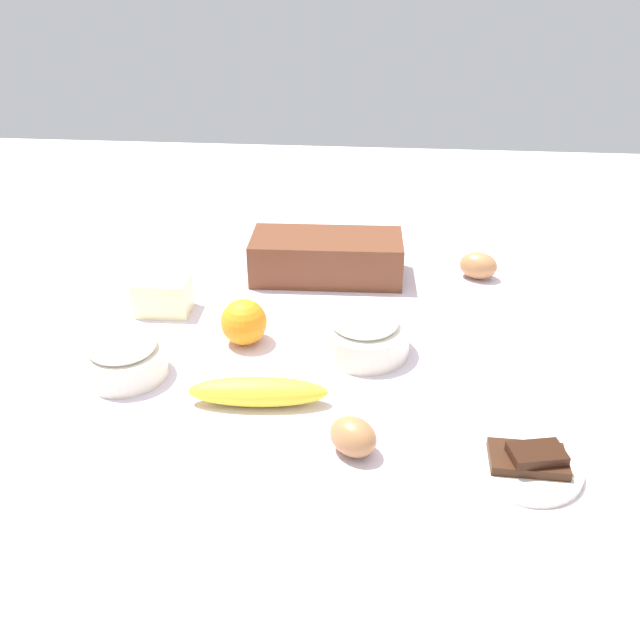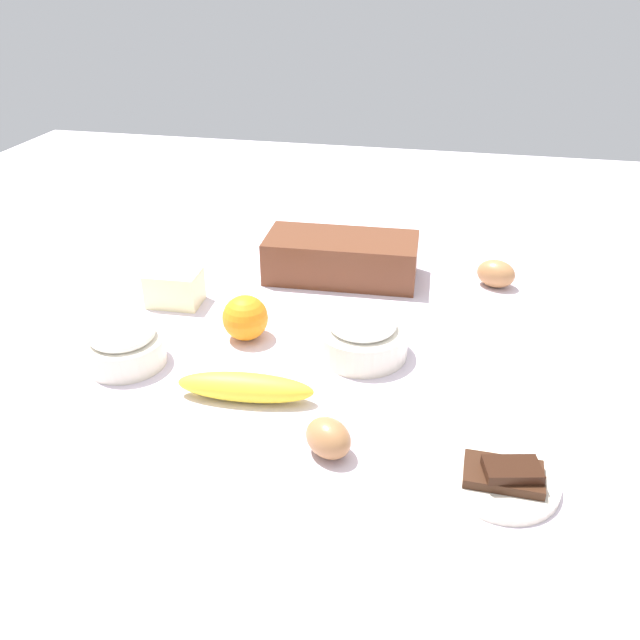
{
  "view_description": "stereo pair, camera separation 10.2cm",
  "coord_description": "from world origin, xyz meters",
  "px_view_note": "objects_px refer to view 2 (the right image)",
  "views": [
    {
      "loc": [
        0.09,
        -0.89,
        0.54
      ],
      "look_at": [
        0.0,
        0.0,
        0.04
      ],
      "focal_mm": 36.95,
      "sensor_mm": 36.0,
      "label": 1
    },
    {
      "loc": [
        0.19,
        -0.87,
        0.54
      ],
      "look_at": [
        0.0,
        0.0,
        0.04
      ],
      "focal_mm": 36.95,
      "sensor_mm": 36.0,
      "label": 2
    }
  ],
  "objects_px": {
    "butter_block": "(175,288)",
    "chocolate_plate": "(504,478)",
    "loaf_pan": "(341,257)",
    "sugar_bowl": "(362,335)",
    "egg_near_butter": "(496,274)",
    "egg_beside_bowl": "(328,438)",
    "orange_fruit": "(245,318)",
    "flour_bowl": "(124,344)",
    "banana": "(245,387)"
  },
  "relations": [
    {
      "from": "loaf_pan",
      "to": "chocolate_plate",
      "type": "bearing_deg",
      "value": -63.08
    },
    {
      "from": "egg_beside_bowl",
      "to": "orange_fruit",
      "type": "bearing_deg",
      "value": 126.71
    },
    {
      "from": "butter_block",
      "to": "chocolate_plate",
      "type": "bearing_deg",
      "value": -32.2
    },
    {
      "from": "loaf_pan",
      "to": "egg_near_butter",
      "type": "bearing_deg",
      "value": 2.0
    },
    {
      "from": "egg_near_butter",
      "to": "orange_fruit",
      "type": "bearing_deg",
      "value": -144.98
    },
    {
      "from": "egg_near_butter",
      "to": "butter_block",
      "type": "bearing_deg",
      "value": -161.22
    },
    {
      "from": "loaf_pan",
      "to": "orange_fruit",
      "type": "height_order",
      "value": "loaf_pan"
    },
    {
      "from": "egg_near_butter",
      "to": "chocolate_plate",
      "type": "xyz_separation_m",
      "value": [
        0.0,
        -0.53,
        -0.02
      ]
    },
    {
      "from": "banana",
      "to": "orange_fruit",
      "type": "bearing_deg",
      "value": 107.45
    },
    {
      "from": "sugar_bowl",
      "to": "butter_block",
      "type": "distance_m",
      "value": 0.36
    },
    {
      "from": "chocolate_plate",
      "to": "egg_beside_bowl",
      "type": "bearing_deg",
      "value": 176.79
    },
    {
      "from": "butter_block",
      "to": "flour_bowl",
      "type": "bearing_deg",
      "value": -88.96
    },
    {
      "from": "loaf_pan",
      "to": "egg_near_butter",
      "type": "relative_size",
      "value": 4.04
    },
    {
      "from": "butter_block",
      "to": "egg_beside_bowl",
      "type": "distance_m",
      "value": 0.48
    },
    {
      "from": "butter_block",
      "to": "egg_beside_bowl",
      "type": "bearing_deg",
      "value": -44.44
    },
    {
      "from": "egg_near_butter",
      "to": "egg_beside_bowl",
      "type": "xyz_separation_m",
      "value": [
        -0.21,
        -0.52,
        -0.0
      ]
    },
    {
      "from": "banana",
      "to": "egg_near_butter",
      "type": "xyz_separation_m",
      "value": [
        0.34,
        0.43,
        0.01
      ]
    },
    {
      "from": "egg_beside_bowl",
      "to": "loaf_pan",
      "type": "bearing_deg",
      "value": 98.69
    },
    {
      "from": "banana",
      "to": "egg_beside_bowl",
      "type": "height_order",
      "value": "egg_beside_bowl"
    },
    {
      "from": "flour_bowl",
      "to": "butter_block",
      "type": "distance_m",
      "value": 0.2
    },
    {
      "from": "flour_bowl",
      "to": "chocolate_plate",
      "type": "height_order",
      "value": "flour_bowl"
    },
    {
      "from": "butter_block",
      "to": "chocolate_plate",
      "type": "xyz_separation_m",
      "value": [
        0.55,
        -0.35,
        -0.02
      ]
    },
    {
      "from": "butter_block",
      "to": "egg_beside_bowl",
      "type": "relative_size",
      "value": 1.44
    },
    {
      "from": "butter_block",
      "to": "egg_near_butter",
      "type": "relative_size",
      "value": 1.28
    },
    {
      "from": "loaf_pan",
      "to": "sugar_bowl",
      "type": "distance_m",
      "value": 0.28
    },
    {
      "from": "egg_beside_bowl",
      "to": "chocolate_plate",
      "type": "height_order",
      "value": "egg_beside_bowl"
    },
    {
      "from": "flour_bowl",
      "to": "sugar_bowl",
      "type": "distance_m",
      "value": 0.36
    },
    {
      "from": "flour_bowl",
      "to": "orange_fruit",
      "type": "relative_size",
      "value": 1.66
    },
    {
      "from": "butter_block",
      "to": "egg_beside_bowl",
      "type": "height_order",
      "value": "butter_block"
    },
    {
      "from": "sugar_bowl",
      "to": "orange_fruit",
      "type": "distance_m",
      "value": 0.19
    },
    {
      "from": "banana",
      "to": "egg_beside_bowl",
      "type": "relative_size",
      "value": 3.04
    },
    {
      "from": "egg_near_butter",
      "to": "sugar_bowl",
      "type": "bearing_deg",
      "value": -125.62
    },
    {
      "from": "loaf_pan",
      "to": "banana",
      "type": "xyz_separation_m",
      "value": [
        -0.06,
        -0.41,
        -0.02
      ]
    },
    {
      "from": "sugar_bowl",
      "to": "egg_beside_bowl",
      "type": "relative_size",
      "value": 2.22
    },
    {
      "from": "sugar_bowl",
      "to": "orange_fruit",
      "type": "bearing_deg",
      "value": 176.95
    },
    {
      "from": "egg_near_butter",
      "to": "egg_beside_bowl",
      "type": "distance_m",
      "value": 0.56
    },
    {
      "from": "banana",
      "to": "egg_near_butter",
      "type": "bearing_deg",
      "value": 51.78
    },
    {
      "from": "banana",
      "to": "flour_bowl",
      "type": "bearing_deg",
      "value": 166.12
    },
    {
      "from": "orange_fruit",
      "to": "butter_block",
      "type": "xyz_separation_m",
      "value": [
        -0.16,
        0.09,
        -0.01
      ]
    },
    {
      "from": "loaf_pan",
      "to": "egg_beside_bowl",
      "type": "height_order",
      "value": "loaf_pan"
    },
    {
      "from": "loaf_pan",
      "to": "orange_fruit",
      "type": "relative_size",
      "value": 3.93
    },
    {
      "from": "flour_bowl",
      "to": "egg_near_butter",
      "type": "height_order",
      "value": "flour_bowl"
    },
    {
      "from": "flour_bowl",
      "to": "butter_block",
      "type": "relative_size",
      "value": 1.33
    },
    {
      "from": "flour_bowl",
      "to": "loaf_pan",
      "type": "bearing_deg",
      "value": 54.29
    },
    {
      "from": "egg_beside_bowl",
      "to": "flour_bowl",
      "type": "bearing_deg",
      "value": 157.84
    },
    {
      "from": "loaf_pan",
      "to": "orange_fruit",
      "type": "bearing_deg",
      "value": -115.1
    },
    {
      "from": "flour_bowl",
      "to": "chocolate_plate",
      "type": "relative_size",
      "value": 0.92
    },
    {
      "from": "banana",
      "to": "chocolate_plate",
      "type": "bearing_deg",
      "value": -16.09
    },
    {
      "from": "loaf_pan",
      "to": "sugar_bowl",
      "type": "relative_size",
      "value": 2.05
    },
    {
      "from": "flour_bowl",
      "to": "sugar_bowl",
      "type": "bearing_deg",
      "value": 16.17
    }
  ]
}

